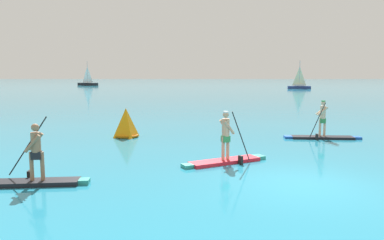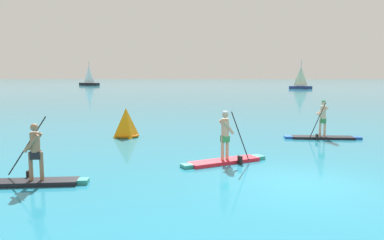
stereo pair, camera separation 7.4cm
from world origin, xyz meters
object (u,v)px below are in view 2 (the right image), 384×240
Objects in this scene: paddleboarder_near_left at (35,172)px; paddleboarder_mid_center at (225,152)px; race_marker_buoy at (126,124)px; sailboat_right_horizon at (301,85)px; paddleboarder_far_right at (322,131)px; sailboat_left_horizon at (89,83)px.

paddleboarder_mid_center is (5.46, 2.63, 0.00)m from paddleboarder_near_left.
paddleboarder_mid_center is at bearing -49.74° from race_marker_buoy.
paddleboarder_near_left is 72.96m from sailboat_right_horizon.
race_marker_buoy is 65.25m from sailboat_right_horizon.
sailboat_right_horizon is (25.85, 68.23, 0.36)m from paddleboarder_near_left.
paddleboarder_mid_center is 7.01m from paddleboarder_far_right.
paddleboarder_near_left is 0.80× the size of paddleboarder_far_right.
sailboat_left_horizon reaches higher than sailboat_right_horizon.
paddleboarder_mid_center is 0.52× the size of sailboat_right_horizon.
paddleboarder_near_left is at bearing -48.23° from sailboat_left_horizon.
sailboat_right_horizon is (15.43, 60.65, 0.37)m from paddleboarder_far_right.
paddleboarder_near_left reaches higher than paddleboarder_mid_center.
paddleboarder_near_left is at bearing 39.49° from paddleboarder_far_right.
sailboat_right_horizon is at bearing 2.84° from sailboat_left_horizon.
race_marker_buoy is 86.42m from sailboat_left_horizon.
sailboat_left_horizon is at bearing -14.96° from sailboat_right_horizon.
race_marker_buoy is at bearing -103.55° from paddleboarder_near_left.
race_marker_buoy is at bearing 76.02° from sailboat_right_horizon.
paddleboarder_mid_center is 68.70m from sailboat_right_horizon.
paddleboarder_near_left is 0.49× the size of sailboat_right_horizon.
paddleboarder_near_left is 0.44× the size of sailboat_left_horizon.
paddleboarder_near_left reaches higher than race_marker_buoy.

